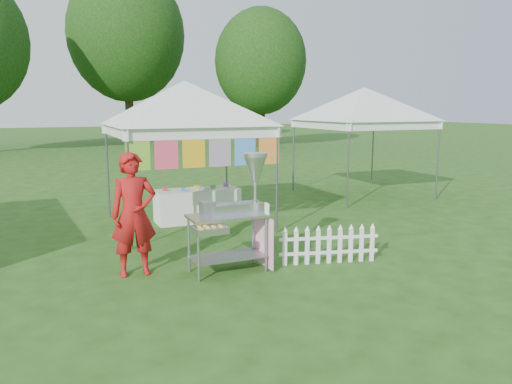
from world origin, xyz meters
name	(u,v)px	position (x,y,z in m)	size (l,w,h in m)	color
ground	(252,274)	(0.00, 0.00, 0.00)	(120.00, 120.00, 0.00)	#274714
canopy_main	(184,81)	(0.00, 3.49, 2.99)	(4.24, 4.24, 3.45)	#59595E
canopy_right	(364,88)	(5.50, 5.00, 2.99)	(4.24, 4.24, 3.45)	#59595E
tree_mid	(126,35)	(3.00, 28.00, 7.14)	(7.60, 7.60, 11.52)	#312111
tree_right	(261,62)	(10.00, 22.00, 5.18)	(5.60, 5.60, 8.42)	#312111
donut_cart	(239,203)	(-0.12, 0.22, 1.05)	(1.28, 0.88, 1.78)	gray
vendor	(134,214)	(-1.60, 0.67, 0.91)	(0.67, 0.44, 1.83)	#A31414
picket_fence	(329,246)	(1.32, -0.03, 0.29)	(1.58, 0.43, 0.56)	white
display_table	(197,205)	(0.29, 3.73, 0.35)	(1.80, 0.70, 0.70)	white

